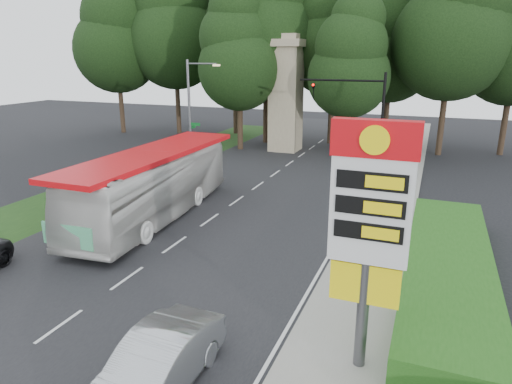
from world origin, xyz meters
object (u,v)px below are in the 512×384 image
at_px(traffic_signal_mast, 364,109).
at_px(monument, 286,93).
at_px(transit_bus, 154,185).
at_px(gas_station_pylon, 370,216).
at_px(streetlight_signs, 192,108).
at_px(sedan_silver, 156,366).

relative_size(traffic_signal_mast, monument, 0.72).
distance_m(traffic_signal_mast, transit_bus, 16.33).
xyz_separation_m(gas_station_pylon, streetlight_signs, (-16.19, 20.01, -0.01)).
distance_m(gas_station_pylon, monument, 30.17).
bearing_deg(gas_station_pylon, transit_bus, 145.20).
height_order(traffic_signal_mast, transit_bus, traffic_signal_mast).
distance_m(gas_station_pylon, sedan_silver, 6.57).
height_order(traffic_signal_mast, monument, monument).
distance_m(monument, sedan_silver, 31.83).
bearing_deg(traffic_signal_mast, gas_station_pylon, -80.91).
relative_size(transit_bus, sedan_silver, 2.69).
bearing_deg(monument, traffic_signal_mast, -38.00).
bearing_deg(gas_station_pylon, sedan_silver, -148.54).
bearing_deg(streetlight_signs, traffic_signal_mast, 8.92).
bearing_deg(transit_bus, monument, 82.61).
bearing_deg(streetlight_signs, transit_bus, -70.70).
xyz_separation_m(traffic_signal_mast, transit_bus, (-8.61, -13.57, -2.90)).
bearing_deg(streetlight_signs, gas_station_pylon, -51.04).
bearing_deg(sedan_silver, monument, 102.80).
xyz_separation_m(traffic_signal_mast, sedan_silver, (-1.13, -24.85, -3.89)).
bearing_deg(traffic_signal_mast, sedan_silver, -92.61).
height_order(gas_station_pylon, traffic_signal_mast, traffic_signal_mast).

